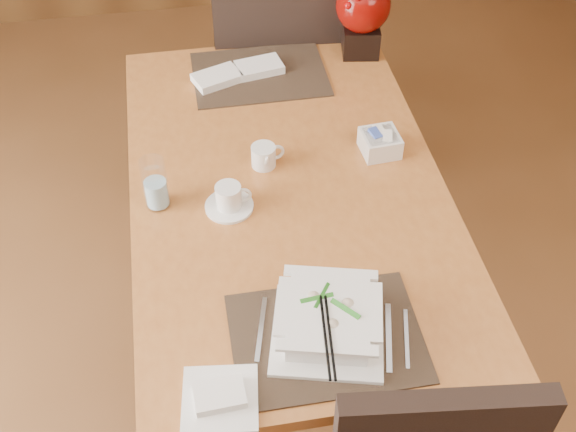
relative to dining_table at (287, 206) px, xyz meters
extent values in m
cube|color=#B96E33|center=(0.00, 0.00, 0.08)|extent=(0.90, 1.50, 0.04)
cylinder|color=#B96E33|center=(-0.39, 0.69, -0.30)|extent=(0.07, 0.07, 0.71)
cylinder|color=#B96E33|center=(0.39, 0.69, -0.30)|extent=(0.07, 0.07, 0.71)
cube|color=black|center=(0.00, -0.55, 0.10)|extent=(0.45, 0.33, 0.01)
cube|color=black|center=(0.00, 0.55, 0.10)|extent=(0.45, 0.33, 0.01)
cube|color=white|center=(0.00, -0.54, 0.10)|extent=(0.32, 0.32, 0.01)
cube|color=white|center=(0.00, -0.54, 0.15)|extent=(0.23, 0.23, 0.09)
cylinder|color=#C3C269|center=(0.00, -0.54, 0.15)|extent=(0.17, 0.17, 0.07)
cylinder|color=white|center=(-0.18, -0.07, 0.10)|extent=(0.14, 0.14, 0.01)
cylinder|color=white|center=(-0.18, -0.07, 0.14)|extent=(0.08, 0.08, 0.07)
cylinder|color=black|center=(-0.18, -0.07, 0.17)|extent=(0.07, 0.07, 0.01)
cylinder|color=white|center=(-0.37, -0.03, 0.18)|extent=(0.09, 0.09, 0.16)
cube|color=white|center=(0.30, 0.09, 0.13)|extent=(0.12, 0.12, 0.06)
cube|color=black|center=(0.37, 0.63, 0.15)|extent=(0.14, 0.14, 0.10)
sphere|color=#860905|center=(0.37, 0.63, 0.28)|extent=(0.19, 0.19, 0.19)
cube|color=white|center=(-0.27, -0.67, 0.10)|extent=(0.19, 0.19, 0.01)
cube|color=black|center=(0.12, 0.96, -0.16)|extent=(0.52, 0.52, 0.06)
cube|color=black|center=(0.10, 0.74, 0.13)|extent=(0.47, 0.09, 0.53)
cylinder|color=black|center=(0.33, 1.15, -0.42)|extent=(0.04, 0.04, 0.46)
cylinder|color=black|center=(0.30, 0.74, -0.42)|extent=(0.04, 0.04, 0.46)
cylinder|color=black|center=(-0.07, 1.18, -0.42)|extent=(0.04, 0.04, 0.46)
cylinder|color=black|center=(-0.10, 0.78, -0.42)|extent=(0.04, 0.04, 0.46)
camera|label=1|loc=(-0.26, -1.51, 1.52)|focal=45.00mm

